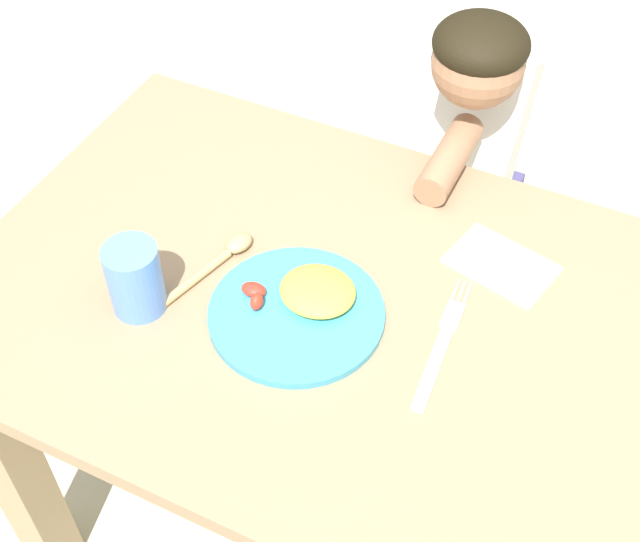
# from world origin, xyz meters

# --- Properties ---
(ground_plane) EXTENTS (8.00, 8.00, 0.00)m
(ground_plane) POSITION_xyz_m (0.00, 0.00, 0.00)
(ground_plane) COLOR beige
(dining_table) EXTENTS (1.23, 0.73, 0.70)m
(dining_table) POSITION_xyz_m (0.00, 0.00, 0.56)
(dining_table) COLOR #8F7355
(dining_table) RESTS_ON ground_plane
(plate) EXTENTS (0.25, 0.25, 0.04)m
(plate) POSITION_xyz_m (-0.11, -0.04, 0.71)
(plate) COLOR teal
(plate) RESTS_ON dining_table
(fork) EXTENTS (0.04, 0.24, 0.01)m
(fork) POSITION_xyz_m (0.09, -0.01, 0.70)
(fork) COLOR silver
(fork) RESTS_ON dining_table
(spoon) EXTENTS (0.07, 0.20, 0.02)m
(spoon) POSITION_xyz_m (-0.26, -0.01, 0.70)
(spoon) COLOR tan
(spoon) RESTS_ON dining_table
(drinking_cup) EXTENTS (0.08, 0.08, 0.11)m
(drinking_cup) POSITION_xyz_m (-0.32, -0.12, 0.75)
(drinking_cup) COLOR #578BE3
(drinking_cup) RESTS_ON dining_table
(person) EXTENTS (0.16, 0.39, 0.93)m
(person) POSITION_xyz_m (-0.03, 0.51, 0.51)
(person) COLOR #443D6E
(person) RESTS_ON ground_plane
(napkin) EXTENTS (0.17, 0.13, 0.00)m
(napkin) POSITION_xyz_m (0.12, 0.17, 0.70)
(napkin) COLOR white
(napkin) RESTS_ON dining_table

